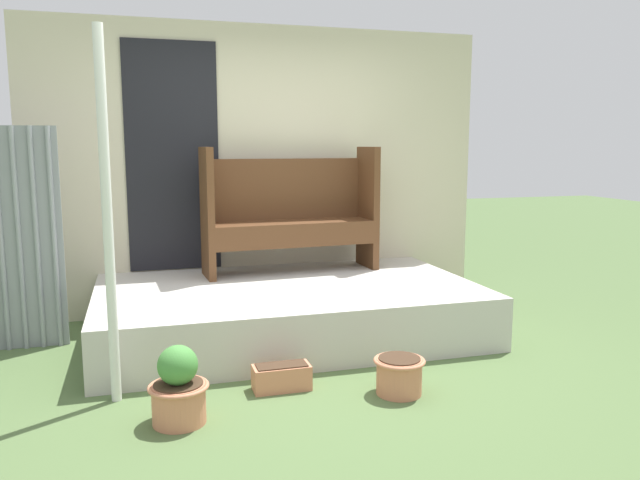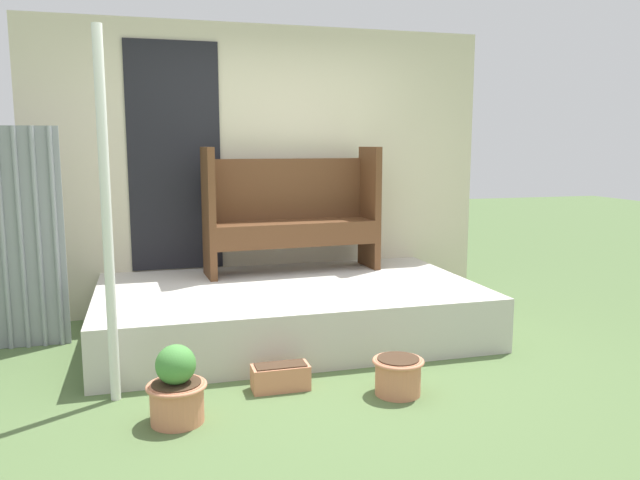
% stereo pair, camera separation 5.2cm
% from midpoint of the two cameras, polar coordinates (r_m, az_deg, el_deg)
% --- Properties ---
extents(ground_plane, '(24.00, 24.00, 0.00)m').
position_cam_midpoint_polar(ground_plane, '(4.32, -0.90, -12.08)').
color(ground_plane, '#516B3D').
extents(porch_slab, '(2.99, 1.79, 0.41)m').
position_cam_midpoint_polar(porch_slab, '(5.09, -3.23, -6.41)').
color(porch_slab, beige).
rests_on(porch_slab, ground_plane).
extents(house_wall, '(4.19, 0.08, 2.60)m').
position_cam_midpoint_polar(house_wall, '(5.82, -5.77, 6.43)').
color(house_wall, beige).
rests_on(house_wall, ground_plane).
extents(support_post, '(0.06, 0.06, 2.20)m').
position_cam_midpoint_polar(support_post, '(3.83, -19.22, 1.75)').
color(support_post, white).
rests_on(support_post, ground_plane).
extents(bench, '(1.55, 0.49, 1.10)m').
position_cam_midpoint_polar(bench, '(5.53, -3.04, 2.88)').
color(bench, '#54331C').
rests_on(bench, porch_slab).
extents(flower_pot_left, '(0.34, 0.34, 0.45)m').
position_cam_midpoint_polar(flower_pot_left, '(3.63, -13.21, -13.17)').
color(flower_pot_left, tan).
rests_on(flower_pot_left, ground_plane).
extents(flower_pot_middle, '(0.32, 0.32, 0.23)m').
position_cam_midpoint_polar(flower_pot_middle, '(3.98, 6.87, -12.06)').
color(flower_pot_middle, tan).
rests_on(flower_pot_middle, ground_plane).
extents(planter_box_rect, '(0.36, 0.16, 0.17)m').
position_cam_midpoint_polar(planter_box_rect, '(4.04, -3.90, -12.39)').
color(planter_box_rect, tan).
rests_on(planter_box_rect, ground_plane).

